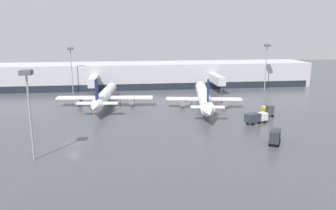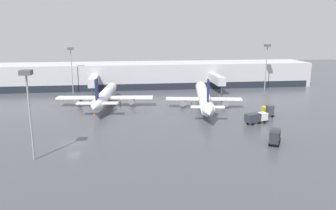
{
  "view_description": "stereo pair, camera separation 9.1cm",
  "coord_description": "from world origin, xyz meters",
  "px_view_note": "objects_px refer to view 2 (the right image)",
  "views": [
    {
      "loc": [
        10.48,
        -61.43,
        21.38
      ],
      "look_at": [
        20.63,
        17.1,
        3.0
      ],
      "focal_mm": 35.0,
      "sensor_mm": 36.0,
      "label": 1
    },
    {
      "loc": [
        10.57,
        -61.44,
        21.38
      ],
      "look_at": [
        20.63,
        17.1,
        3.0
      ],
      "focal_mm": 35.0,
      "sensor_mm": 36.0,
      "label": 2
    }
  ],
  "objects_px": {
    "apron_light_mast_2": "(267,54)",
    "traffic_cone_2": "(188,99)",
    "service_truck_2": "(256,117)",
    "traffic_cone_3": "(94,114)",
    "service_truck_0": "(275,136)",
    "parked_jet_2": "(105,96)",
    "service_truck_1": "(268,110)",
    "apron_light_mast_3": "(71,57)",
    "parked_jet_0": "(204,97)",
    "traffic_cone_4": "(55,101)",
    "apron_light_mast_4": "(27,88)"
  },
  "relations": [
    {
      "from": "traffic_cone_3",
      "to": "apron_light_mast_2",
      "type": "relative_size",
      "value": 0.04
    },
    {
      "from": "parked_jet_2",
      "to": "service_truck_0",
      "type": "bearing_deg",
      "value": -130.57
    },
    {
      "from": "service_truck_2",
      "to": "apron_light_mast_3",
      "type": "bearing_deg",
      "value": 117.81
    },
    {
      "from": "traffic_cone_2",
      "to": "apron_light_mast_4",
      "type": "distance_m",
      "value": 56.12
    },
    {
      "from": "service_truck_0",
      "to": "apron_light_mast_4",
      "type": "xyz_separation_m",
      "value": [
        -43.4,
        -2.2,
        10.55
      ]
    },
    {
      "from": "parked_jet_0",
      "to": "service_truck_2",
      "type": "xyz_separation_m",
      "value": [
        8.31,
        -17.02,
        -1.6
      ]
    },
    {
      "from": "parked_jet_0",
      "to": "apron_light_mast_3",
      "type": "height_order",
      "value": "apron_light_mast_3"
    },
    {
      "from": "apron_light_mast_3",
      "to": "parked_jet_0",
      "type": "bearing_deg",
      "value": -33.8
    },
    {
      "from": "apron_light_mast_2",
      "to": "traffic_cone_2",
      "type": "bearing_deg",
      "value": -157.17
    },
    {
      "from": "traffic_cone_4",
      "to": "apron_light_mast_2",
      "type": "distance_m",
      "value": 72.17
    },
    {
      "from": "parked_jet_2",
      "to": "traffic_cone_2",
      "type": "distance_m",
      "value": 25.28
    },
    {
      "from": "parked_jet_0",
      "to": "apron_light_mast_2",
      "type": "relative_size",
      "value": 2.46
    },
    {
      "from": "parked_jet_2",
      "to": "apron_light_mast_4",
      "type": "bearing_deg",
      "value": 172.12
    },
    {
      "from": "service_truck_2",
      "to": "apron_light_mast_3",
      "type": "relative_size",
      "value": 0.38
    },
    {
      "from": "parked_jet_0",
      "to": "traffic_cone_3",
      "type": "bearing_deg",
      "value": 108.4
    },
    {
      "from": "traffic_cone_3",
      "to": "apron_light_mast_3",
      "type": "xyz_separation_m",
      "value": [
        -9.77,
        30.75,
        12.17
      ]
    },
    {
      "from": "traffic_cone_4",
      "to": "traffic_cone_3",
      "type": "bearing_deg",
      "value": -53.07
    },
    {
      "from": "traffic_cone_4",
      "to": "service_truck_2",
      "type": "bearing_deg",
      "value": -30.58
    },
    {
      "from": "traffic_cone_2",
      "to": "apron_light_mast_3",
      "type": "xyz_separation_m",
      "value": [
        -36.69,
        16.32,
        12.1
      ]
    },
    {
      "from": "service_truck_0",
      "to": "traffic_cone_3",
      "type": "relative_size",
      "value": 8.23
    },
    {
      "from": "parked_jet_2",
      "to": "service_truck_2",
      "type": "distance_m",
      "value": 42.09
    },
    {
      "from": "parked_jet_0",
      "to": "apron_light_mast_2",
      "type": "bearing_deg",
      "value": -40.68
    },
    {
      "from": "service_truck_0",
      "to": "service_truck_1",
      "type": "xyz_separation_m",
      "value": [
        7.46,
        19.93,
        -0.1
      ]
    },
    {
      "from": "traffic_cone_3",
      "to": "apron_light_mast_3",
      "type": "height_order",
      "value": "apron_light_mast_3"
    },
    {
      "from": "service_truck_1",
      "to": "traffic_cone_3",
      "type": "bearing_deg",
      "value": -97.63
    },
    {
      "from": "service_truck_1",
      "to": "traffic_cone_2",
      "type": "distance_m",
      "value": 26.59
    },
    {
      "from": "service_truck_1",
      "to": "apron_light_mast_4",
      "type": "distance_m",
      "value": 56.48
    },
    {
      "from": "parked_jet_2",
      "to": "traffic_cone_3",
      "type": "relative_size",
      "value": 55.53
    },
    {
      "from": "service_truck_2",
      "to": "traffic_cone_3",
      "type": "bearing_deg",
      "value": 141.72
    },
    {
      "from": "parked_jet_0",
      "to": "traffic_cone_4",
      "type": "relative_size",
      "value": 65.58
    },
    {
      "from": "service_truck_2",
      "to": "apron_light_mast_3",
      "type": "xyz_separation_m",
      "value": [
        -47.63,
        43.34,
        10.92
      ]
    },
    {
      "from": "service_truck_1",
      "to": "traffic_cone_3",
      "type": "height_order",
      "value": "service_truck_1"
    },
    {
      "from": "traffic_cone_3",
      "to": "apron_light_mast_3",
      "type": "distance_m",
      "value": 34.48
    },
    {
      "from": "traffic_cone_4",
      "to": "apron_light_mast_4",
      "type": "bearing_deg",
      "value": -82.71
    },
    {
      "from": "parked_jet_2",
      "to": "service_truck_2",
      "type": "xyz_separation_m",
      "value": [
        35.64,
        -22.34,
        -1.47
      ]
    },
    {
      "from": "parked_jet_2",
      "to": "apron_light_mast_2",
      "type": "height_order",
      "value": "apron_light_mast_2"
    },
    {
      "from": "apron_light_mast_2",
      "to": "apron_light_mast_4",
      "type": "height_order",
      "value": "apron_light_mast_2"
    },
    {
      "from": "service_truck_0",
      "to": "apron_light_mast_3",
      "type": "xyz_separation_m",
      "value": [
        -45.84,
        56.97,
        10.81
      ]
    },
    {
      "from": "service_truck_0",
      "to": "service_truck_2",
      "type": "bearing_deg",
      "value": -158.07
    },
    {
      "from": "traffic_cone_3",
      "to": "apron_light_mast_3",
      "type": "bearing_deg",
      "value": 107.62
    },
    {
      "from": "parked_jet_2",
      "to": "apron_light_mast_2",
      "type": "bearing_deg",
      "value": -66.24
    },
    {
      "from": "parked_jet_2",
      "to": "traffic_cone_4",
      "type": "bearing_deg",
      "value": 69.24
    },
    {
      "from": "apron_light_mast_2",
      "to": "apron_light_mast_3",
      "type": "bearing_deg",
      "value": 176.94
    },
    {
      "from": "service_truck_0",
      "to": "apron_light_mast_4",
      "type": "relative_size",
      "value": 0.33
    },
    {
      "from": "apron_light_mast_4",
      "to": "parked_jet_0",
      "type": "bearing_deg",
      "value": 41.7
    },
    {
      "from": "apron_light_mast_3",
      "to": "traffic_cone_2",
      "type": "bearing_deg",
      "value": -23.98
    },
    {
      "from": "traffic_cone_2",
      "to": "service_truck_1",
      "type": "bearing_deg",
      "value": -51.29
    },
    {
      "from": "traffic_cone_2",
      "to": "traffic_cone_4",
      "type": "relative_size",
      "value": 1.21
    },
    {
      "from": "service_truck_1",
      "to": "traffic_cone_2",
      "type": "bearing_deg",
      "value": -140.69
    },
    {
      "from": "service_truck_0",
      "to": "traffic_cone_3",
      "type": "bearing_deg",
      "value": -96.62
    }
  ]
}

